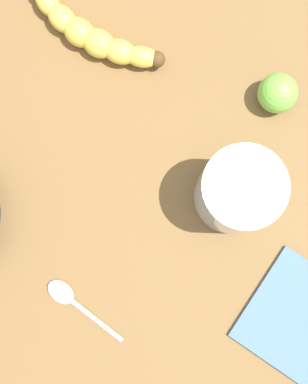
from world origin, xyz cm
name	(u,v)px	position (x,y,z in cm)	size (l,w,h in cm)	color
wooden_tabletop	(164,166)	(0.00, 0.00, 1.50)	(120.00, 120.00, 3.00)	brown
banana	(91,34)	(-9.29, -16.11, 4.75)	(5.24, 19.52, 3.50)	yellow
smoothie_glass	(237,192)	(-0.60, 9.21, 7.78)	(9.29, 9.29, 10.27)	silver
lime_fruit	(278,93)	(-14.20, 7.69, 5.46)	(4.92, 4.92, 4.92)	#75C142
teaspoon	(65,296)	(20.07, -2.15, 3.40)	(2.80, 11.29, 0.80)	silver
folded_napkin	(297,317)	(8.11, 23.24, 3.30)	(12.85, 11.50, 0.60)	slate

